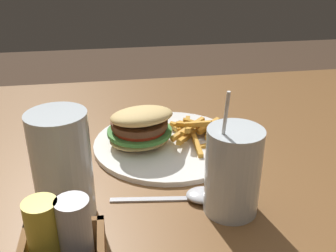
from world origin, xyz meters
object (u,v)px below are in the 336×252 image
object	(u,v)px
beer_glass	(63,168)
spoon	(199,195)
juice_glass	(232,175)
meal_plate_near	(157,134)

from	to	relation	value
beer_glass	spoon	distance (m)	0.22
beer_glass	juice_glass	world-z (taller)	juice_glass
meal_plate_near	spoon	world-z (taller)	meal_plate_near
meal_plate_near	spoon	size ratio (longest dim) A/B	1.69
juice_glass	spoon	world-z (taller)	juice_glass
beer_glass	juice_glass	bearing A→B (deg)	173.81
meal_plate_near	spoon	distance (m)	0.19
beer_glass	juice_glass	xyz separation A→B (m)	(-0.24, 0.03, -0.02)
beer_glass	juice_glass	distance (m)	0.25
meal_plate_near	beer_glass	world-z (taller)	beer_glass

